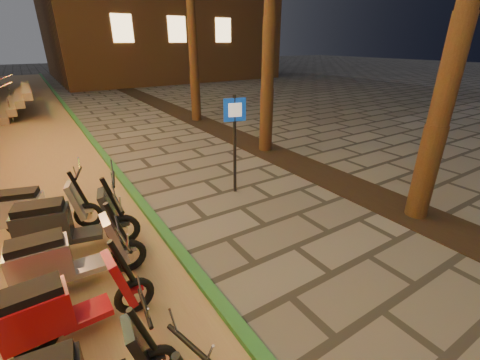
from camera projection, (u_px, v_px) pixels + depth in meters
parking_strip at (37, 159)px, 9.52m from camera, size 3.40×60.00×0.01m
green_curb at (98, 148)px, 10.35m from camera, size 0.18×60.00×0.10m
planting_strip at (309, 169)px, 8.76m from camera, size 1.20×40.00×0.02m
pedestrian_sign at (235, 131)px, 6.90m from camera, size 0.47×0.15×2.20m
scooter_8 at (62, 308)px, 3.56m from camera, size 1.63×0.57×1.15m
scooter_9 at (64, 259)px, 4.30m from camera, size 1.72×0.60×1.21m
scooter_10 at (64, 225)px, 5.05m from camera, size 1.80×0.83×1.27m
scooter_11 at (38, 209)px, 5.63m from camera, size 1.62×0.84×1.15m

